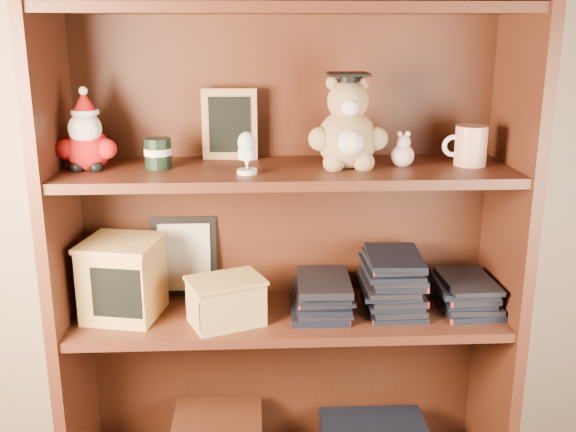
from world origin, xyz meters
The scene contains 16 objects.
bookcase centered at (-0.06, 1.36, 0.78)m, with size 1.20×0.35×1.60m.
shelf_lower centered at (-0.05, 1.30, 0.54)m, with size 1.14×0.33×0.02m.
shelf_upper centered at (-0.05, 1.30, 0.94)m, with size 1.14×0.33×0.02m.
santa_plush centered at (-0.55, 1.30, 1.03)m, with size 0.15×0.11×0.21m.
teachers_tin centered at (-0.38, 1.30, 0.99)m, with size 0.07×0.07×0.08m.
chalkboard_plaque centered at (-0.20, 1.42, 1.04)m, with size 0.15×0.08×0.19m.
egg_cup centered at (-0.16, 1.23, 1.01)m, with size 0.05×0.05×0.10m.
grad_teddy_bear centered at (0.10, 1.30, 1.04)m, with size 0.20×0.17×0.24m.
pink_figurine centered at (0.24, 1.30, 0.99)m, with size 0.06×0.06×0.09m.
teacher_mug centered at (0.41, 1.30, 1.00)m, with size 0.12×0.08×0.10m.
certificate_frame centered at (-0.34, 1.44, 0.66)m, with size 0.18×0.05×0.23m.
treats_box centered at (-0.49, 1.30, 0.66)m, with size 0.23×0.23×0.21m.
pencils_box centered at (-0.22, 1.24, 0.61)m, with size 0.22×0.19×0.12m.
book_stack_left centered at (0.03, 1.30, 0.60)m, with size 0.14×0.20×0.10m.
book_stack_mid centered at (0.23, 1.30, 0.64)m, with size 0.14×0.20×0.18m.
book_stack_right centered at (0.43, 1.30, 0.60)m, with size 0.14×0.20×0.10m.
Camera 1 is at (-0.14, -0.38, 1.30)m, focal length 42.00 mm.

